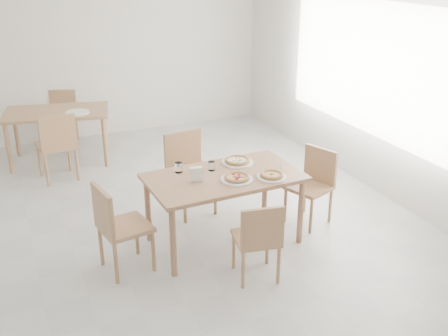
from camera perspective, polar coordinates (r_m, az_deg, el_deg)
name	(u,v)px	position (r m, az deg, el deg)	size (l,w,h in m)	color
room	(366,67)	(6.77, 15.23, 10.55)	(7.28, 7.00, 7.00)	beige
main_table	(224,183)	(5.25, 0.00, -1.63)	(1.57, 0.93, 0.75)	#AA7857
chair_south	(259,237)	(4.73, 3.79, -7.46)	(0.45, 0.45, 0.79)	#A57952
chair_north	(188,167)	(6.01, -3.94, 0.16)	(0.51, 0.51, 0.93)	#A57952
chair_west	(116,223)	(4.94, -11.66, -5.89)	(0.50, 0.50, 0.88)	#A57952
chair_east	(314,180)	(5.85, 9.73, -1.33)	(0.53, 0.53, 0.84)	#A57952
plate_margherita	(272,177)	(5.18, 5.20, -0.99)	(0.30, 0.30, 0.02)	white
plate_mushroom	(237,162)	(5.52, 1.45, 0.61)	(0.33, 0.33, 0.02)	white
plate_pepperoni	(237,180)	(5.11, 1.41, -1.27)	(0.32, 0.32, 0.02)	white
pizza_margherita	(272,175)	(5.17, 5.21, -0.76)	(0.27, 0.27, 0.03)	tan
pizza_mushroom	(237,160)	(5.51, 1.45, 0.83)	(0.35, 0.35, 0.03)	tan
pizza_pepperoni	(237,177)	(5.10, 1.41, -1.04)	(0.27, 0.27, 0.03)	tan
tumbler_a	(179,168)	(5.29, -4.96, 0.05)	(0.08, 0.08, 0.10)	white
tumbler_b	(211,166)	(5.33, -1.37, 0.22)	(0.07, 0.07, 0.09)	white
napkin_holder	(196,175)	(5.07, -3.06, -0.72)	(0.14, 0.08, 0.14)	silver
fork_a	(200,170)	(5.34, -2.63, -0.27)	(0.01, 0.17, 0.01)	silver
fork_b	(282,167)	(5.46, 6.31, 0.16)	(0.01, 0.17, 0.01)	silver
second_table	(57,117)	(7.75, -17.73, 5.31)	(1.55, 1.08, 0.75)	#A57952
chair_back_s	(57,142)	(7.09, -17.71, 2.68)	(0.51, 0.51, 0.93)	#A57952
chair_back_n	(62,113)	(8.58, -17.18, 5.71)	(0.53, 0.53, 0.82)	#A57952
plate_empty	(78,112)	(7.54, -15.65, 5.86)	(0.32, 0.32, 0.02)	white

